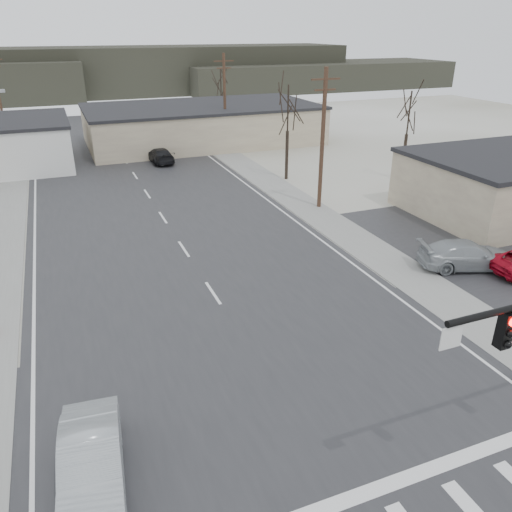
{
  "coord_description": "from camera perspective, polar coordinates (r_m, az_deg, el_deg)",
  "views": [
    {
      "loc": [
        -6.27,
        -13.59,
        12.37
      ],
      "look_at": [
        1.65,
        6.22,
        2.6
      ],
      "focal_mm": 35.0,
      "sensor_mm": 36.0,
      "label": 1
    }
  ],
  "objects": [
    {
      "name": "car_parked_silver",
      "position": [
        30.3,
        22.96,
        0.12
      ],
      "size": [
        5.75,
        3.74,
        1.55
      ],
      "primitive_type": "imported",
      "rotation": [
        0.0,
        0.0,
        1.25
      ],
      "color": "gray",
      "rests_on": "parking_lot"
    },
    {
      "name": "car_far_a",
      "position": [
        51.88,
        -10.94,
        11.25
      ],
      "size": [
        2.34,
        5.04,
        1.43
      ],
      "primitive_type": "imported",
      "rotation": [
        0.0,
        0.0,
        3.21
      ],
      "color": "black",
      "rests_on": "main_road"
    },
    {
      "name": "tree_right_far",
      "position": [
        69.28,
        -4.04,
        18.94
      ],
      "size": [
        3.52,
        3.52,
        7.84
      ],
      "color": "black",
      "rests_on": "ground"
    },
    {
      "name": "cross_road",
      "position": [
        19.4,
        2.36,
        -14.95
      ],
      "size": [
        90.0,
        10.0,
        0.04
      ],
      "primitive_type": "cube",
      "color": "#28282A",
      "rests_on": "ground"
    },
    {
      "name": "ground",
      "position": [
        19.42,
        2.36,
        -15.0
      ],
      "size": [
        140.0,
        140.0,
        0.0
      ],
      "primitive_type": "plane",
      "color": "white",
      "rests_on": "ground"
    },
    {
      "name": "sidewalk_right",
      "position": [
        39.56,
        4.65,
        6.36
      ],
      "size": [
        3.0,
        90.0,
        0.06
      ],
      "primitive_type": "cube",
      "color": "gray",
      "rests_on": "ground"
    },
    {
      "name": "upole_right_a",
      "position": [
        36.94,
        7.61,
        13.25
      ],
      "size": [
        2.2,
        0.3,
        10.0
      ],
      "color": "#493022",
      "rests_on": "ground"
    },
    {
      "name": "building_right_far",
      "position": [
        60.71,
        -6.15,
        14.79
      ],
      "size": [
        26.3,
        14.3,
        4.3
      ],
      "color": "#BEB291",
      "rests_on": "ground"
    },
    {
      "name": "hill_right",
      "position": [
        118.27,
        7.11,
        19.78
      ],
      "size": [
        60.0,
        18.0,
        5.5
      ],
      "primitive_type": "cube",
      "color": "#333026",
      "rests_on": "ground"
    },
    {
      "name": "hill_center",
      "position": [
        111.91,
        -11.5,
        20.13
      ],
      "size": [
        80.0,
        18.0,
        9.0
      ],
      "primitive_type": "cube",
      "color": "#333026",
      "rests_on": "ground"
    },
    {
      "name": "tree_lot",
      "position": [
        45.95,
        17.08,
        15.09
      ],
      "size": [
        3.52,
        3.52,
        7.84
      ],
      "color": "black",
      "rests_on": "ground"
    },
    {
      "name": "tree_right_mid",
      "position": [
        44.28,
        3.67,
        16.21
      ],
      "size": [
        3.74,
        3.74,
        8.33
      ],
      "color": "black",
      "rests_on": "ground"
    },
    {
      "name": "sidewalk_left",
      "position": [
        36.04,
        -27.25,
        1.75
      ],
      "size": [
        3.0,
        90.0,
        0.06
      ],
      "primitive_type": "cube",
      "color": "gray",
      "rests_on": "ground"
    },
    {
      "name": "car_parked_dark_b",
      "position": [
        40.29,
        25.42,
        5.33
      ],
      "size": [
        4.0,
        1.65,
        1.29
      ],
      "primitive_type": "imported",
      "rotation": [
        0.0,
        0.0,
        1.5
      ],
      "color": "black",
      "rests_on": "parking_lot"
    },
    {
      "name": "car_far_b",
      "position": [
        79.76,
        -17.03,
        15.26
      ],
      "size": [
        3.26,
        4.84,
        1.53
      ],
      "primitive_type": "imported",
      "rotation": [
        0.0,
        0.0,
        0.36
      ],
      "color": "black",
      "rests_on": "main_road"
    },
    {
      "name": "main_road",
      "position": [
        31.77,
        -8.69,
        1.44
      ],
      "size": [
        18.0,
        110.0,
        0.05
      ],
      "primitive_type": "cube",
      "color": "#28282A",
      "rests_on": "ground"
    },
    {
      "name": "upole_right_b",
      "position": [
        56.91,
        -3.6,
        17.36
      ],
      "size": [
        2.2,
        0.3,
        10.0
      ],
      "color": "#493022",
      "rests_on": "ground"
    },
    {
      "name": "sedan_crossing",
      "position": [
        16.36,
        -18.28,
        -21.68
      ],
      "size": [
        2.17,
        5.11,
        1.64
      ],
      "primitive_type": "imported",
      "rotation": [
        0.0,
        0.0,
        -0.09
      ],
      "color": "#989EA1",
      "rests_on": "main_road"
    }
  ]
}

